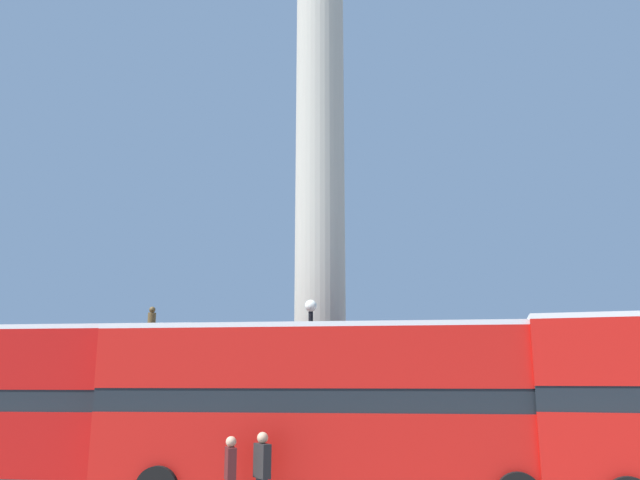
{
  "coord_description": "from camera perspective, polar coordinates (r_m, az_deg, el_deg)",
  "views": [
    {
      "loc": [
        4.35,
        -21.78,
        2.95
      ],
      "look_at": [
        0.0,
        0.0,
        7.9
      ],
      "focal_mm": 35.0,
      "sensor_mm": 36.0,
      "label": 1
    }
  ],
  "objects": [
    {
      "name": "monument_column",
      "position": [
        23.1,
        0.0,
        3.43
      ],
      "size": [
        4.6,
        4.6,
        23.88
      ],
      "color": "#A39E8E",
      "rests_on": "ground_plane"
    },
    {
      "name": "pedestrian_near_lamp",
      "position": [
        14.2,
        -5.33,
        -20.2
      ],
      "size": [
        0.47,
        0.48,
        1.83
      ],
      "rotation": [
        0.0,
        0.0,
        2.33
      ],
      "color": "#28282D",
      "rests_on": "ground_plane"
    },
    {
      "name": "ground_plane",
      "position": [
        22.4,
        0.0,
        -20.12
      ],
      "size": [
        200.0,
        200.0,
        0.0
      ],
      "primitive_type": "plane",
      "color": "gray"
    },
    {
      "name": "bus_b",
      "position": [
        15.93,
        1.56,
        -14.66
      ],
      "size": [
        11.61,
        3.58,
        4.27
      ],
      "rotation": [
        0.0,
        0.0,
        0.08
      ],
      "color": "#B7140F",
      "rests_on": "ground_plane"
    },
    {
      "name": "bus_a",
      "position": [
        19.87,
        -26.87,
        -12.82
      ],
      "size": [
        11.49,
        3.54,
        4.35
      ],
      "rotation": [
        0.0,
        0.0,
        0.08
      ],
      "color": "#A80F0C",
      "rests_on": "ground_plane"
    },
    {
      "name": "street_lamp",
      "position": [
        18.76,
        -0.87,
        -13.34
      ],
      "size": [
        0.37,
        0.37,
        5.28
      ],
      "color": "black",
      "rests_on": "ground_plane"
    },
    {
      "name": "pedestrian_by_plinth",
      "position": [
        14.28,
        -8.22,
        -20.36
      ],
      "size": [
        0.38,
        0.49,
        1.74
      ],
      "rotation": [
        0.0,
        0.0,
        5.22
      ],
      "color": "#4C473D",
      "rests_on": "ground_plane"
    },
    {
      "name": "equestrian_statue",
      "position": [
        29.04,
        -15.56,
        -14.59
      ],
      "size": [
        4.29,
        3.51,
        6.11
      ],
      "rotation": [
        0.0,
        0.0,
        -0.25
      ],
      "color": "#A39E8E",
      "rests_on": "ground_plane"
    }
  ]
}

